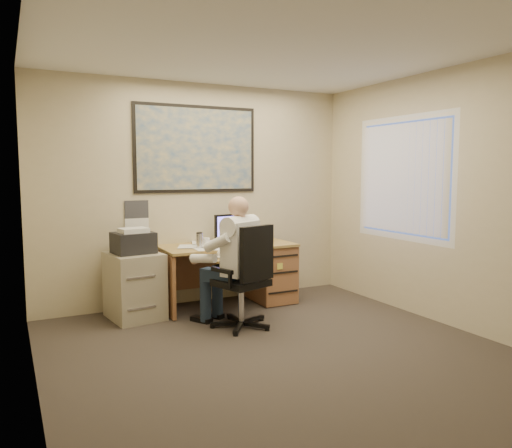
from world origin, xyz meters
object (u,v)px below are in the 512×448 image
filing_cabinet (134,280)px  office_chair (242,298)px  desk (252,267)px  person (240,262)px

filing_cabinet → office_chair: size_ratio=0.93×
desk → filing_cabinet: 1.47m
desk → filing_cabinet: desk is taller
desk → person: bearing=-123.3°
office_chair → person: size_ratio=0.79×
filing_cabinet → person: bearing=-48.7°
filing_cabinet → office_chair: (0.91, -0.87, -0.12)m
office_chair → desk: bearing=40.1°
filing_cabinet → person: 1.24m
desk → office_chair: (-0.56, -0.91, -0.12)m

